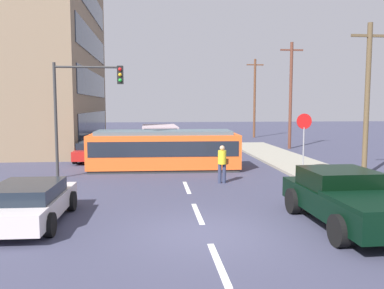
% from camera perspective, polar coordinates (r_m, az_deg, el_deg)
% --- Properties ---
extents(ground_plane, '(120.00, 120.00, 0.00)m').
position_cam_1_polar(ground_plane, '(20.53, -1.73, -3.92)').
color(ground_plane, '#3A3B52').
extents(sidewalk_curb_right, '(3.20, 36.00, 0.14)m').
position_cam_1_polar(sidewalk_curb_right, '(18.46, 20.86, -5.17)').
color(sidewalk_curb_right, gray).
rests_on(sidewalk_curb_right, ground).
extents(lane_stripe_0, '(0.16, 2.40, 0.01)m').
position_cam_1_polar(lane_stripe_0, '(8.99, 3.85, -16.72)').
color(lane_stripe_0, silver).
rests_on(lane_stripe_0, ground).
extents(lane_stripe_1, '(0.16, 2.40, 0.01)m').
position_cam_1_polar(lane_stripe_1, '(12.74, 0.81, -9.90)').
color(lane_stripe_1, silver).
rests_on(lane_stripe_1, ground).
extents(lane_stripe_2, '(0.16, 2.40, 0.01)m').
position_cam_1_polar(lane_stripe_2, '(16.61, -0.77, -6.20)').
color(lane_stripe_2, silver).
rests_on(lane_stripe_2, ground).
extents(lane_stripe_3, '(0.16, 2.40, 0.01)m').
position_cam_1_polar(lane_stripe_3, '(27.14, -2.72, -1.56)').
color(lane_stripe_3, silver).
rests_on(lane_stripe_3, ground).
extents(lane_stripe_4, '(0.16, 2.40, 0.01)m').
position_cam_1_polar(lane_stripe_4, '(33.10, -3.27, -0.25)').
color(lane_stripe_4, silver).
rests_on(lane_stripe_4, ground).
extents(streetcar_tram, '(7.93, 2.74, 2.10)m').
position_cam_1_polar(streetcar_tram, '(21.03, -4.05, -0.71)').
color(streetcar_tram, orange).
rests_on(streetcar_tram, ground).
extents(city_bus, '(2.62, 5.36, 1.93)m').
position_cam_1_polar(city_bus, '(29.43, -4.72, 1.14)').
color(city_bus, '#C0A7AF').
rests_on(city_bus, ground).
extents(pedestrian_crossing, '(0.49, 0.36, 1.67)m').
position_cam_1_polar(pedestrian_crossing, '(17.43, 4.38, -2.51)').
color(pedestrian_crossing, '#2E344F').
rests_on(pedestrian_crossing, ground).
extents(pickup_truck_parked, '(2.35, 5.04, 1.55)m').
position_cam_1_polar(pickup_truck_parked, '(12.10, 21.44, -7.27)').
color(pickup_truck_parked, black).
rests_on(pickup_truck_parked, ground).
extents(parked_sedan_near, '(2.16, 4.31, 1.19)m').
position_cam_1_polar(parked_sedan_near, '(12.50, -22.54, -7.71)').
color(parked_sedan_near, silver).
rests_on(parked_sedan_near, ground).
extents(parked_sedan_mid, '(2.02, 4.64, 1.19)m').
position_cam_1_polar(parked_sedan_mid, '(25.28, -14.04, -0.84)').
color(parked_sedan_mid, '#AA1D1A').
rests_on(parked_sedan_mid, ground).
extents(parked_sedan_far, '(1.98, 4.44, 1.19)m').
position_cam_1_polar(parked_sedan_far, '(31.73, -12.14, 0.50)').
color(parked_sedan_far, black).
rests_on(parked_sedan_far, ground).
extents(stop_sign, '(0.76, 0.07, 2.88)m').
position_cam_1_polar(stop_sign, '(20.22, 15.84, 1.98)').
color(stop_sign, gray).
rests_on(stop_sign, sidewalk_curb_right).
extents(traffic_light_mast, '(3.20, 0.33, 5.38)m').
position_cam_1_polar(traffic_light_mast, '(19.17, -15.56, 6.53)').
color(traffic_light_mast, '#333333').
rests_on(traffic_light_mast, ground).
extents(utility_pole_near, '(1.80, 0.24, 7.25)m').
position_cam_1_polar(utility_pole_near, '(20.56, 23.95, 6.25)').
color(utility_pole_near, brown).
rests_on(utility_pole_near, ground).
extents(utility_pole_mid, '(1.80, 0.24, 8.28)m').
position_cam_1_polar(utility_pole_mid, '(32.10, 14.04, 7.13)').
color(utility_pole_mid, brown).
rests_on(utility_pole_mid, ground).
extents(utility_pole_far, '(1.80, 0.24, 8.23)m').
position_cam_1_polar(utility_pole_far, '(42.44, 9.02, 6.80)').
color(utility_pole_far, brown).
rests_on(utility_pole_far, ground).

